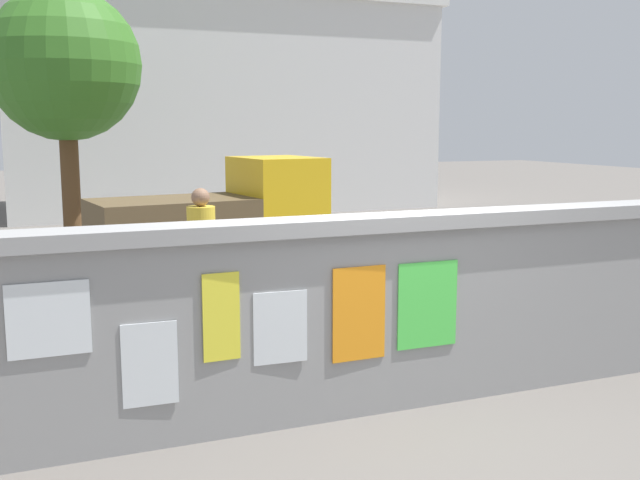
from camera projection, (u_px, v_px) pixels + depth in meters
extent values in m
plane|color=#605B56|center=(193.00, 255.00, 13.61)|extent=(60.00, 60.00, 0.00)
cube|color=gray|center=(397.00, 318.00, 6.17)|extent=(7.66, 0.30, 1.51)
cube|color=#949494|center=(398.00, 221.00, 6.04)|extent=(7.86, 0.42, 0.12)
cube|color=silver|center=(49.00, 320.00, 4.96)|extent=(0.54, 0.01, 0.52)
cube|color=silver|center=(150.00, 364.00, 5.27)|extent=(0.40, 0.02, 0.62)
cube|color=yellow|center=(221.00, 317.00, 5.42)|extent=(0.28, 0.02, 0.66)
cube|color=silver|center=(280.00, 328.00, 5.61)|extent=(0.43, 0.03, 0.56)
cube|color=orange|center=(359.00, 314.00, 5.84)|extent=(0.46, 0.02, 0.76)
cube|color=#4CD84C|center=(428.00, 305.00, 6.07)|extent=(0.55, 0.01, 0.72)
cylinder|color=black|center=(266.00, 242.00, 12.89)|extent=(0.72, 0.29, 0.70)
cylinder|color=black|center=(301.00, 253.00, 11.77)|extent=(0.72, 0.29, 0.70)
cylinder|color=black|center=(124.00, 254.00, 11.67)|extent=(0.72, 0.29, 0.70)
cylinder|color=black|center=(148.00, 267.00, 10.55)|extent=(0.72, 0.29, 0.70)
cube|color=gold|center=(277.00, 203.00, 12.17)|extent=(1.39, 1.65, 1.50)
cube|color=brown|center=(172.00, 228.00, 11.33)|extent=(2.58, 1.81, 0.90)
cylinder|color=black|center=(76.00, 338.00, 7.18)|extent=(0.61, 0.23, 0.60)
cube|color=#1933A5|center=(3.00, 313.00, 7.03)|extent=(1.03, 0.45, 0.32)
cube|color=#262626|center=(62.00, 284.00, 7.08)|extent=(0.16, 0.56, 0.03)
cylinder|color=black|center=(400.00, 301.00, 8.61)|extent=(0.66, 0.10, 0.66)
cylinder|color=black|center=(314.00, 307.00, 8.32)|extent=(0.66, 0.10, 0.66)
cube|color=red|center=(358.00, 288.00, 8.44)|extent=(0.95, 0.13, 0.06)
cylinder|color=red|center=(345.00, 270.00, 8.36)|extent=(0.03, 0.03, 0.40)
cube|color=black|center=(345.00, 253.00, 8.33)|extent=(0.21, 0.10, 0.05)
cube|color=black|center=(397.00, 254.00, 8.52)|extent=(0.08, 0.44, 0.03)
cylinder|color=black|center=(412.00, 283.00, 9.58)|extent=(0.66, 0.05, 0.66)
cylinder|color=black|center=(481.00, 277.00, 9.95)|extent=(0.66, 0.05, 0.66)
cube|color=silver|center=(448.00, 267.00, 9.74)|extent=(0.95, 0.06, 0.06)
cylinder|color=silver|center=(458.00, 250.00, 9.76)|extent=(0.03, 0.03, 0.40)
cube|color=black|center=(458.00, 235.00, 9.72)|extent=(0.20, 0.08, 0.05)
cube|color=black|center=(416.00, 241.00, 9.51)|extent=(0.05, 0.44, 0.03)
cylinder|color=purple|center=(209.00, 287.00, 9.01)|extent=(0.12, 0.12, 0.80)
cylinder|color=purple|center=(196.00, 289.00, 8.89)|extent=(0.12, 0.12, 0.80)
cylinder|color=yellow|center=(201.00, 231.00, 8.85)|extent=(0.44, 0.44, 0.60)
sphere|color=#8C664C|center=(200.00, 197.00, 8.78)|extent=(0.22, 0.22, 0.22)
cylinder|color=brown|center=(71.00, 186.00, 13.69)|extent=(0.34, 0.34, 2.49)
sphere|color=#336C21|center=(65.00, 65.00, 13.36)|extent=(2.76, 2.76, 2.76)
cube|color=silver|center=(218.00, 109.00, 21.58)|extent=(11.65, 5.57, 5.70)
cube|color=silver|center=(216.00, 0.00, 21.11)|extent=(11.95, 5.87, 0.50)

